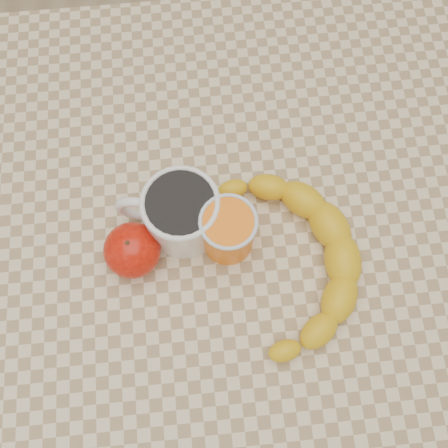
{
  "coord_description": "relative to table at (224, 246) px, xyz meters",
  "views": [
    {
      "loc": [
        -0.02,
        -0.21,
        1.4
      ],
      "look_at": [
        0.0,
        0.0,
        0.77
      ],
      "focal_mm": 40.0,
      "sensor_mm": 36.0,
      "label": 1
    }
  ],
  "objects": [
    {
      "name": "apple",
      "position": [
        -0.12,
        -0.03,
        0.12
      ],
      "size": [
        0.09,
        0.09,
        0.07
      ],
      "color": "#A00B05",
      "rests_on": "table"
    },
    {
      "name": "banana",
      "position": [
        0.08,
        -0.06,
        0.11
      ],
      "size": [
        0.22,
        0.31,
        0.05
      ],
      "primitive_type": null,
      "rotation": [
        0.0,
        0.0,
        0.01
      ],
      "color": "yellow",
      "rests_on": "table"
    },
    {
      "name": "ground",
      "position": [
        0.0,
        0.0,
        -0.66
      ],
      "size": [
        3.0,
        3.0,
        0.0
      ],
      "primitive_type": "plane",
      "color": "tan",
      "rests_on": "ground"
    },
    {
      "name": "coffee_mug",
      "position": [
        -0.06,
        0.01,
        0.13
      ],
      "size": [
        0.15,
        0.12,
        0.09
      ],
      "color": "white",
      "rests_on": "table"
    },
    {
      "name": "orange_juice_glass",
      "position": [
        0.0,
        -0.02,
        0.13
      ],
      "size": [
        0.07,
        0.07,
        0.09
      ],
      "color": "orange",
      "rests_on": "table"
    },
    {
      "name": "table",
      "position": [
        0.0,
        0.0,
        0.0
      ],
      "size": [
        0.8,
        0.8,
        0.75
      ],
      "color": "beige",
      "rests_on": "ground"
    }
  ]
}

